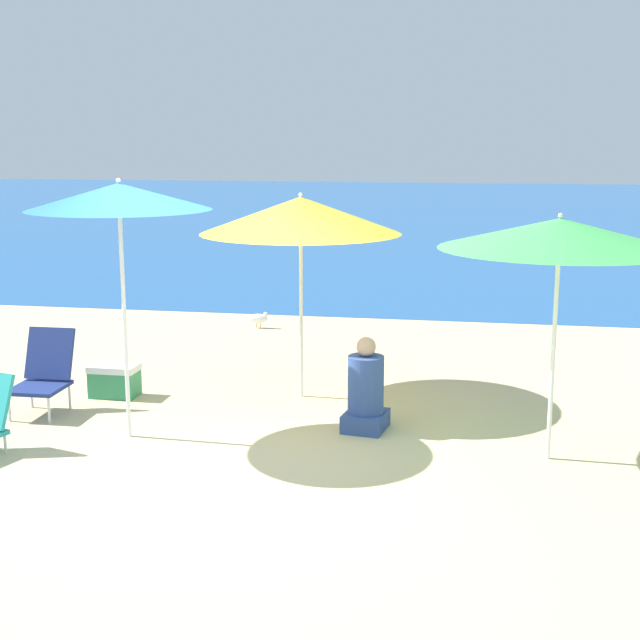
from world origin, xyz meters
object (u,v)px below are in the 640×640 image
beach_umbrella_yellow (301,215)px  beach_umbrella_green (560,234)px  beach_umbrella_blue (119,197)px  seagull (259,318)px  beach_chair_navy (44,372)px  person_seated_near (366,393)px  cooler_box (115,380)px

beach_umbrella_yellow → beach_umbrella_green: beach_umbrella_yellow is taller
beach_umbrella_blue → seagull: size_ratio=8.37×
beach_chair_navy → beach_umbrella_green: bearing=-6.6°
beach_umbrella_blue → seagull: (-0.00, 4.63, -1.96)m
person_seated_near → cooler_box: person_seated_near is taller
beach_umbrella_yellow → beach_umbrella_blue: beach_umbrella_blue is taller
beach_chair_navy → cooler_box: (0.44, 0.60, -0.23)m
beach_umbrella_yellow → beach_chair_navy: (-2.31, -0.95, -1.44)m
beach_umbrella_green → seagull: (-3.59, 4.53, -1.71)m
person_seated_near → seagull: (-2.02, 4.06, -0.21)m
cooler_box → seagull: bearing=79.9°
person_seated_near → seagull: size_ratio=3.18×
person_seated_near → beach_chair_navy: bearing=-171.2°
beach_chair_navy → seagull: (1.06, 4.08, -0.26)m
person_seated_near → seagull: 4.54m
person_seated_near → beach_umbrella_yellow: bearing=138.4°
beach_umbrella_yellow → beach_chair_navy: beach_umbrella_yellow is taller
person_seated_near → cooler_box: (-2.65, 0.58, -0.18)m
beach_umbrella_yellow → seagull: beach_umbrella_yellow is taller
beach_umbrella_blue → beach_chair_navy: 2.08m
beach_chair_navy → cooler_box: bearing=52.6°
beach_umbrella_blue → beach_chair_navy: beach_umbrella_blue is taller
beach_umbrella_blue → beach_chair_navy: bearing=153.0°
cooler_box → seagull: (0.62, 3.48, -0.03)m
seagull → beach_umbrella_blue: bearing=-90.0°
beach_umbrella_yellow → cooler_box: 2.53m
beach_umbrella_yellow → beach_umbrella_blue: 1.96m
beach_umbrella_green → cooler_box: 4.66m
beach_umbrella_green → person_seated_near: 2.22m
beach_umbrella_green → seagull: beach_umbrella_green is taller
beach_umbrella_yellow → beach_umbrella_green: 2.73m
beach_umbrella_blue → person_seated_near: bearing=15.6°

